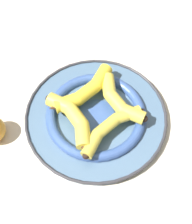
# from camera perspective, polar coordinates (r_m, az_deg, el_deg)

# --- Properties ---
(ground_plane) EXTENTS (2.80, 2.80, 0.00)m
(ground_plane) POSITION_cam_1_polar(r_m,az_deg,el_deg) (0.86, 3.15, -1.32)
(ground_plane) COLOR beige
(decorative_bowl) EXTENTS (0.39, 0.39, 0.03)m
(decorative_bowl) POSITION_cam_1_polar(r_m,az_deg,el_deg) (0.85, 0.00, -0.72)
(decorative_bowl) COLOR slate
(decorative_bowl) RESTS_ON ground_plane
(banana_a) EXTENTS (0.07, 0.21, 0.03)m
(banana_a) POSITION_cam_1_polar(r_m,az_deg,el_deg) (0.79, 2.65, -2.79)
(banana_a) COLOR gold
(banana_a) RESTS_ON decorative_bowl
(banana_b) EXTENTS (0.20, 0.09, 0.04)m
(banana_b) POSITION_cam_1_polar(r_m,az_deg,el_deg) (0.80, -4.16, -1.29)
(banana_b) COLOR yellow
(banana_b) RESTS_ON decorative_bowl
(banana_c) EXTENTS (0.07, 0.22, 0.04)m
(banana_c) POSITION_cam_1_polar(r_m,az_deg,el_deg) (0.85, -2.11, 3.82)
(banana_c) COLOR yellow
(banana_c) RESTS_ON decorative_bowl
(banana_d) EXTENTS (0.19, 0.09, 0.04)m
(banana_d) POSITION_cam_1_polar(r_m,az_deg,el_deg) (0.83, 4.07, 2.32)
(banana_d) COLOR yellow
(banana_d) RESTS_ON decorative_bowl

